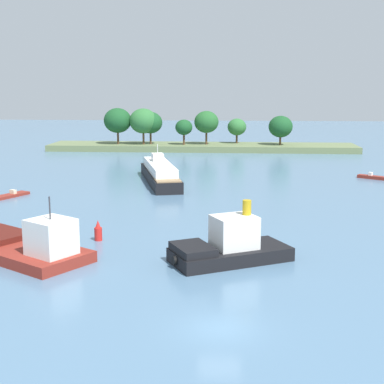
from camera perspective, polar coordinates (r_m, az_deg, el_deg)
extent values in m
plane|color=slate|center=(33.10, 2.87, -13.85)|extent=(400.00, 400.00, 0.00)
cube|color=#66754C|center=(122.79, 1.04, 4.65)|extent=(67.27, 11.14, 1.31)
cylinder|color=#513823|center=(123.61, -7.63, 5.56)|extent=(0.44, 0.44, 2.78)
ellipsoid|color=#194C23|center=(123.33, -7.67, 7.31)|extent=(6.02, 6.02, 5.42)
cylinder|color=#513823|center=(122.48, -5.02, 5.54)|extent=(0.44, 0.44, 2.70)
ellipsoid|color=#2D6B33|center=(122.19, -5.05, 7.30)|extent=(6.03, 6.03, 5.43)
cylinder|color=#513823|center=(122.98, -4.28, 5.56)|extent=(0.44, 0.44, 2.62)
ellipsoid|color=#194C23|center=(122.72, -4.30, 7.14)|extent=(5.24, 5.24, 4.72)
cylinder|color=#513823|center=(121.17, -0.84, 5.43)|extent=(0.44, 0.44, 2.31)
ellipsoid|color=#194C23|center=(120.95, -0.84, 6.68)|extent=(3.72, 3.72, 3.35)
cylinder|color=#513823|center=(122.03, 1.49, 5.58)|extent=(0.44, 0.44, 2.78)
ellipsoid|color=#235B28|center=(121.76, 1.49, 7.23)|extent=(5.31, 5.31, 4.78)
cylinder|color=#513823|center=(124.89, 4.63, 5.48)|extent=(0.44, 0.44, 1.97)
ellipsoid|color=#2D6B33|center=(124.67, 4.65, 6.69)|extent=(4.17, 4.17, 3.75)
cylinder|color=#513823|center=(122.03, 9.07, 5.25)|extent=(0.44, 0.44, 1.93)
ellipsoid|color=#194C23|center=(121.78, 9.11, 6.67)|extent=(5.18, 5.18, 4.66)
cube|color=black|center=(81.11, -3.32, 1.55)|extent=(8.61, 20.11, 1.57)
cube|color=white|center=(80.89, -3.33, 2.55)|extent=(6.96, 15.75, 1.30)
cube|color=white|center=(83.17, -3.56, 3.61)|extent=(2.20, 2.74, 1.10)
cube|color=#937551|center=(73.20, -2.53, 1.24)|extent=(4.08, 4.29, 0.16)
cylinder|color=silver|center=(83.02, -3.57, 4.47)|extent=(0.10, 0.10, 1.40)
cube|color=maroon|center=(74.11, -18.15, -0.34)|extent=(3.58, 5.16, 0.35)
cube|color=beige|center=(74.27, -17.95, 0.04)|extent=(0.91, 0.79, 0.50)
cube|color=white|center=(44.56, -14.31, -4.49)|extent=(4.31, 4.24, 2.80)
cylinder|color=#333338|center=(44.03, -14.45, -1.60)|extent=(0.12, 0.12, 1.80)
cube|color=black|center=(44.79, 3.99, -6.44)|extent=(10.32, 8.10, 1.09)
cube|color=black|center=(43.19, 0.09, -5.90)|extent=(4.10, 4.59, 0.60)
cube|color=white|center=(44.42, 4.37, -4.12)|extent=(4.20, 3.96, 2.60)
cylinder|color=gold|center=(44.49, 5.68, -1.60)|extent=(0.70, 0.70, 1.20)
cylinder|color=black|center=(42.86, -1.78, -7.07)|extent=(0.59, 0.76, 0.70)
cube|color=maroon|center=(88.53, 18.10, 1.45)|extent=(4.31, 3.55, 0.48)
cube|color=white|center=(88.58, 17.92, 1.79)|extent=(0.74, 0.75, 0.50)
cylinder|color=red|center=(51.21, -9.63, -4.29)|extent=(0.70, 0.70, 1.20)
cone|color=red|center=(50.97, -9.66, -3.26)|extent=(0.49, 0.49, 0.70)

